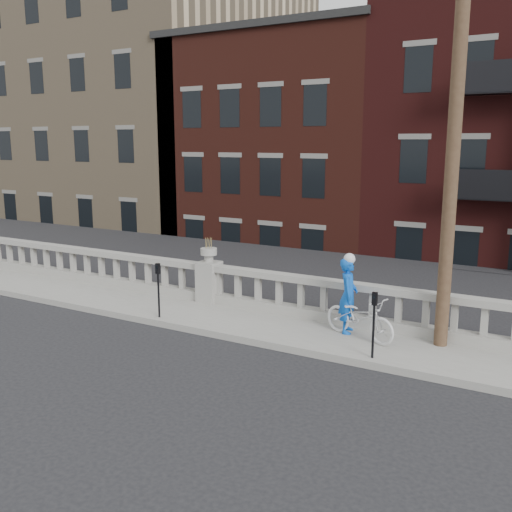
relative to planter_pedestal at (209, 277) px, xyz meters
The scene contains 10 objects.
ground 4.04m from the planter_pedestal, 90.00° to the right, with size 120.00×120.00×0.00m, color black.
sidewalk 1.21m from the planter_pedestal, 90.00° to the right, with size 32.00×2.20×0.15m, color gray.
balustrade 0.19m from the planter_pedestal, ahead, with size 28.00×0.34×1.03m.
planter_pedestal is the anchor object (origin of this frame).
lower_level 19.19m from the planter_pedestal, 88.31° to the left, with size 80.00×44.00×20.80m.
utility_pole 7.61m from the planter_pedestal, ahead, with size 1.60×0.28×10.00m.
parking_meter_c 1.83m from the planter_pedestal, 98.51° to the right, with size 0.10×0.09×1.36m.
parking_meter_d 5.49m from the planter_pedestal, 19.17° to the right, with size 0.10×0.09×1.36m.
bicycle 4.62m from the planter_pedestal, 10.09° to the right, with size 0.63×1.82×0.95m, color silver.
cyclist 4.21m from the planter_pedestal, ahead, with size 0.63×0.41×1.72m, color blue.
Camera 1 is at (8.52, -8.40, 4.41)m, focal length 40.00 mm.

